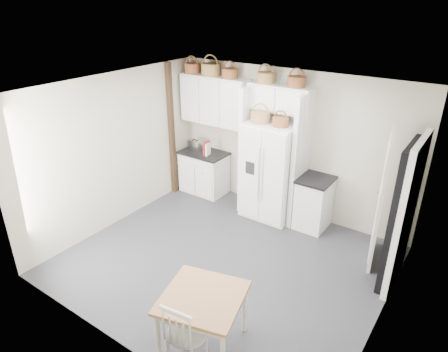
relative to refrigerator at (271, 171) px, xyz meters
The scene contains 29 objects.
floor 1.87m from the refrigerator, 84.78° to the right, with size 4.50×4.50×0.00m, color #333336.
ceiling 2.39m from the refrigerator, 84.78° to the right, with size 4.50×4.50×0.00m, color white.
wall_back 0.58m from the refrigerator, 67.20° to the left, with size 4.50×4.50×0.00m, color #BAB39E.
wall_left 2.70m from the refrigerator, 141.96° to the right, with size 4.00×4.00×0.00m, color #BAB39E.
wall_right 2.94m from the refrigerator, 34.40° to the right, with size 4.00×4.00×0.00m, color #BAB39E.
refrigerator is the anchor object (origin of this frame).
base_cab_left 1.62m from the refrigerator, behind, with size 0.89×0.56×0.82m, color silver.
base_cab_right 0.93m from the refrigerator, ahead, with size 0.50×0.60×0.88m, color silver.
dining_table 3.25m from the refrigerator, 74.54° to the right, with size 0.86×0.86×0.72m, color brown.
windsor_chair 3.53m from the refrigerator, 75.68° to the right, with size 0.42×0.39×0.87m, color silver.
counter_left 1.55m from the refrigerator, behind, with size 0.93×0.60×0.04m, color black.
counter_right 0.82m from the refrigerator, ahead, with size 0.54×0.64×0.04m, color black.
toaster 1.76m from the refrigerator, behind, with size 0.30×0.17×0.20m, color silver.
cookbook_red 1.42m from the refrigerator, behind, with size 0.04×0.18×0.26m, color maroon.
cookbook_cream 1.38m from the refrigerator, behind, with size 0.03×0.16×0.24m, color white.
basket_upper_a 2.45m from the refrigerator, behind, with size 0.31×0.31×0.18m, color brown.
basket_upper_b 2.15m from the refrigerator, behind, with size 0.36×0.36×0.21m, color brown.
basket_upper_c 1.87m from the refrigerator, 169.62° to the left, with size 0.29×0.29×0.17m, color brown.
basket_bridge_a 1.60m from the refrigerator, 148.02° to the left, with size 0.31×0.31×0.17m, color brown.
basket_bridge_b 1.60m from the refrigerator, 35.12° to the left, with size 0.29×0.29×0.17m, color brown.
basket_fridge_a 0.99m from the refrigerator, 154.21° to the right, with size 0.33×0.33×0.18m, color brown.
basket_fridge_b 0.97m from the refrigerator, 30.46° to the right, with size 0.27×0.27×0.15m, color brown.
upper_cabinet 1.71m from the refrigerator, behind, with size 1.40×0.34×0.90m, color silver.
bridge_cabinet 1.27m from the refrigerator, 90.00° to the left, with size 1.12×0.34×0.45m, color silver.
fridge_panel_left 0.58m from the refrigerator, behind, with size 0.08×0.60×2.30m, color silver.
fridge_panel_right 0.58m from the refrigerator, ahead, with size 0.08×0.60×2.30m, color silver.
trim_post 2.11m from the refrigerator, behind, with size 0.09×0.09×2.60m, color black.
doorway_void 2.40m from the refrigerator, 15.56° to the right, with size 0.18×0.85×2.05m, color black.
door_slab 1.98m from the refrigerator, ahead, with size 0.80×0.04×2.05m, color white.
Camera 1 is at (2.84, -4.10, 3.73)m, focal length 32.00 mm.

